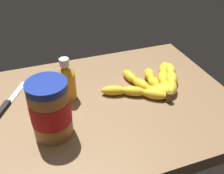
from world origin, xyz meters
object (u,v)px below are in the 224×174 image
object	(u,v)px
honey_bottle	(67,81)
banana_bunch	(155,82)
peanut_butter_jar	(50,109)
butter_knife	(9,101)

from	to	relation	value
honey_bottle	banana_bunch	bearing A→B (deg)	-7.54
banana_bunch	peanut_butter_jar	size ratio (longest dim) A/B	1.88
banana_bunch	honey_bottle	xyz separation A→B (cm)	(-27.90, 3.70, 4.35)
banana_bunch	honey_bottle	size ratio (longest dim) A/B	2.16
banana_bunch	peanut_butter_jar	bearing A→B (deg)	-164.02
honey_bottle	butter_knife	world-z (taller)	honey_bottle
banana_bunch	peanut_butter_jar	xyz separation A→B (cm)	(-34.36, -9.84, 6.11)
peanut_butter_jar	banana_bunch	bearing A→B (deg)	15.98
banana_bunch	butter_knife	size ratio (longest dim) A/B	1.77
peanut_butter_jar	honey_bottle	size ratio (longest dim) A/B	1.15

